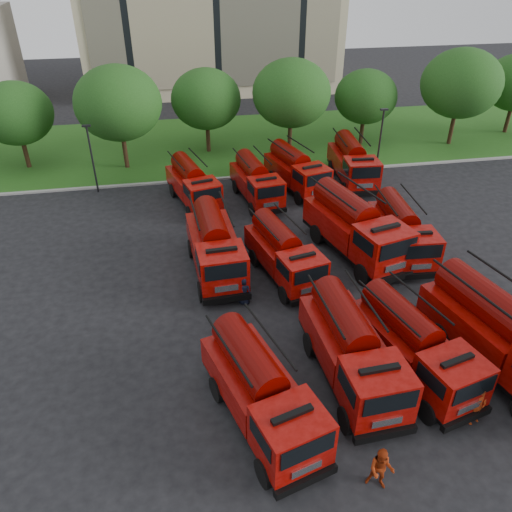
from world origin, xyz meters
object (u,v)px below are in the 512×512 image
Objects in this scene: fire_truck_4 at (215,246)px; firefighter_5 at (451,295)px; fire_truck_5 at (283,253)px; fire_truck_6 at (355,227)px; fire_truck_1 at (351,349)px; fire_truck_7 at (401,231)px; fire_truck_9 at (256,181)px; firefighter_0 at (473,421)px; fire_truck_3 at (502,335)px; fire_truck_8 at (193,184)px; firefighter_1 at (378,485)px; fire_truck_11 at (353,162)px; firefighter_4 at (244,303)px; fire_truck_0 at (261,391)px; fire_truck_10 at (296,170)px; fire_truck_2 at (414,345)px.

fire_truck_4 is 13.02m from firefighter_5.
fire_truck_6 is at bearing 5.00° from fire_truck_5.
fire_truck_7 is at bearing 52.45° from fire_truck_1.
fire_truck_7 is (11.01, -0.05, -0.12)m from fire_truck_4.
firefighter_0 is at bearing -85.43° from fire_truck_9.
fire_truck_6 is at bearing 74.30° from firefighter_0.
fire_truck_9 is at bearing 98.89° from fire_truck_3.
firefighter_1 is at bearing -93.21° from fire_truck_8.
firefighter_5 is (0.35, -15.03, -1.60)m from fire_truck_11.
firefighter_0 is at bearing -78.68° from fire_truck_5.
fire_truck_7 is at bearing -52.19° from fire_truck_8.
firefighter_4 is (-10.07, 6.42, -1.81)m from fire_truck_3.
fire_truck_7 is (7.37, 1.09, 0.06)m from fire_truck_5.
fire_truck_4 is at bearing -134.04° from fire_truck_11.
fire_truck_1 is at bearing 124.72° from firefighter_0.
fire_truck_0 is 8.48m from firefighter_0.
fire_truck_6 is 1.19× the size of fire_truck_10.
fire_truck_0 is 19.72m from fire_truck_8.
fire_truck_8 reaches higher than firefighter_5.
fire_truck_3 reaches higher than fire_truck_2.
firefighter_5 is at bearing 12.32° from fire_truck_0.
fire_truck_8 is at bearing 172.35° from fire_truck_10.
fire_truck_9 is (-4.37, 8.28, -0.35)m from fire_truck_6.
fire_truck_5 is at bearing 96.61° from firefighter_0.
fire_truck_9 is (-3.47, 18.03, -0.07)m from fire_truck_2.
fire_truck_2 is 3.86× the size of firefighter_0.
fire_truck_6 is at bearing 70.67° from fire_truck_2.
fire_truck_5 is 4.02× the size of firefighter_4.
fire_truck_1 is at bearing 110.51° from firefighter_1.
fire_truck_3 is at bearing -84.83° from fire_truck_7.
fire_truck_0 is at bearing 128.25° from firefighter_4.
fire_truck_9 is at bearing 86.79° from fire_truck_2.
fire_truck_7 is (3.64, 9.33, -0.01)m from fire_truck_2.
fire_truck_6 is at bearing -58.49° from fire_truck_8.
firefighter_1 is (-7.16, -4.55, -1.81)m from fire_truck_3.
fire_truck_3 reaches higher than fire_truck_8.
fire_truck_0 is at bearing -139.09° from fire_truck_6.
fire_truck_8 is 1.02× the size of fire_truck_9.
firefighter_5 is (4.73, 4.85, -1.53)m from fire_truck_2.
firefighter_1 is at bearing -111.98° from fire_truck_7.
fire_truck_6 is 1.25× the size of fire_truck_9.
fire_truck_2 is at bearing -78.75° from fire_truck_5.
fire_truck_4 is 3.98× the size of firefighter_0.
fire_truck_7 is 11.24m from fire_truck_9.
fire_truck_11 is at bearing 64.67° from firefighter_0.
fire_truck_6 reaches higher than firefighter_0.
firefighter_0 is (5.08, -11.21, -1.46)m from fire_truck_5.
fire_truck_2 reaches higher than fire_truck_9.
firefighter_0 is 11.84m from firefighter_4.
fire_truck_4 reaches higher than firefighter_5.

